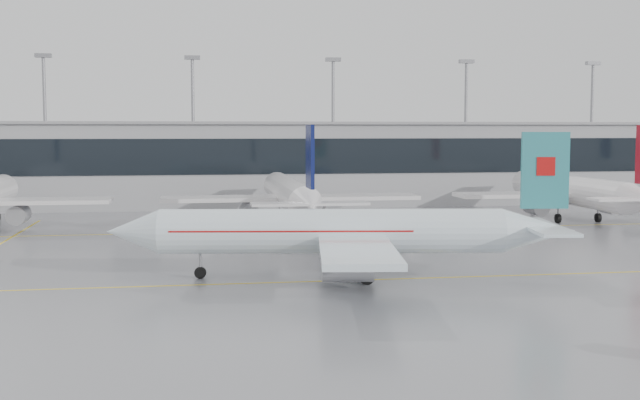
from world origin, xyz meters
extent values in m
plane|color=gray|center=(0.00, 0.00, 0.00)|extent=(320.00, 320.00, 0.00)
cube|color=gold|center=(0.00, 0.00, 0.01)|extent=(120.00, 0.25, 0.01)
cube|color=gold|center=(0.00, 30.00, 0.01)|extent=(120.00, 0.25, 0.01)
cube|color=#99999C|center=(0.00, 62.00, 6.00)|extent=(180.00, 15.00, 12.00)
cube|color=black|center=(0.00, 54.45, 7.50)|extent=(180.00, 0.20, 5.00)
cube|color=gray|center=(0.00, 62.00, 12.20)|extent=(182.00, 16.00, 0.40)
cylinder|color=gray|center=(-33.00, 68.00, 11.00)|extent=(0.50, 0.50, 22.00)
cube|color=gray|center=(-33.00, 68.00, 22.30)|extent=(2.40, 1.00, 0.60)
cylinder|color=gray|center=(-11.00, 68.00, 11.00)|extent=(0.50, 0.50, 22.00)
cube|color=gray|center=(-11.00, 68.00, 22.30)|extent=(2.40, 1.00, 0.60)
cylinder|color=gray|center=(11.00, 68.00, 11.00)|extent=(0.50, 0.50, 22.00)
cube|color=gray|center=(11.00, 68.00, 22.30)|extent=(2.40, 1.00, 0.60)
cylinder|color=gray|center=(33.00, 68.00, 11.00)|extent=(0.50, 0.50, 22.00)
cube|color=gray|center=(33.00, 68.00, 22.30)|extent=(2.40, 1.00, 0.60)
cylinder|color=gray|center=(55.00, 68.00, 11.00)|extent=(0.50, 0.50, 22.00)
cube|color=gray|center=(55.00, 68.00, 22.30)|extent=(2.40, 1.00, 0.60)
cylinder|color=white|center=(-0.86, 1.12, 3.59)|extent=(26.05, 6.95, 3.39)
cone|color=white|center=(-15.63, 3.19, 3.59)|extent=(4.43, 3.91, 3.39)
cone|color=white|center=(14.70, -1.07, 3.59)|extent=(6.02, 4.13, 3.39)
cube|color=white|center=(0.62, 0.91, 3.19)|extent=(8.84, 28.41, 0.45)
cube|color=white|center=(14.90, -1.10, 3.89)|extent=(4.27, 11.05, 0.25)
cube|color=teal|center=(15.10, -1.13, 8.17)|extent=(3.61, 0.85, 5.78)
cylinder|color=#94949A|center=(-0.54, -3.78, 1.69)|extent=(3.86, 2.58, 2.10)
cylinder|color=#94949A|center=(0.80, 5.73, 1.69)|extent=(3.86, 2.58, 2.10)
cylinder|color=gray|center=(-10.68, 2.49, 1.17)|extent=(0.20, 0.20, 1.44)
cylinder|color=black|center=(-10.68, 2.49, 0.45)|extent=(0.93, 0.42, 0.90)
cylinder|color=gray|center=(1.25, -1.81, 1.27)|extent=(0.24, 0.24, 1.44)
cylinder|color=black|center=(1.25, -1.81, 0.55)|extent=(1.15, 0.60, 1.10)
cylinder|color=gray|center=(1.98, 3.34, 1.27)|extent=(0.24, 0.24, 1.44)
cylinder|color=black|center=(1.98, 3.34, 0.55)|extent=(1.15, 0.60, 1.10)
cube|color=#B70F0F|center=(15.10, -1.13, 8.48)|extent=(1.45, 0.64, 1.40)
cube|color=#B70F0F|center=(-3.83, 1.53, 3.79)|extent=(18.30, 5.89, 0.12)
cone|color=silver|center=(-35.00, 50.68, 3.80)|extent=(3.59, 4.00, 3.59)
cylinder|color=#94949A|center=(-30.20, 34.00, 1.90)|extent=(2.10, 3.60, 2.10)
cylinder|color=silver|center=(0.00, 35.00, 3.80)|extent=(3.59, 27.36, 3.59)
cone|color=silver|center=(0.00, 50.68, 3.80)|extent=(3.59, 4.00, 3.59)
cone|color=silver|center=(0.00, 18.52, 3.80)|extent=(3.59, 5.60, 3.59)
cube|color=silver|center=(0.00, 33.50, 3.40)|extent=(29.64, 5.00, 0.45)
cube|color=silver|center=(0.00, 18.32, 4.10)|extent=(11.40, 2.80, 0.25)
cube|color=#0C1345|center=(0.00, 18.12, 8.66)|extent=(0.35, 3.60, 6.12)
cylinder|color=#94949A|center=(-4.80, 34.00, 1.90)|extent=(2.10, 3.60, 2.10)
cylinder|color=#94949A|center=(4.80, 34.00, 1.90)|extent=(2.10, 3.60, 2.10)
cylinder|color=gray|center=(0.00, 45.68, 1.23)|extent=(0.20, 0.20, 1.56)
cylinder|color=black|center=(0.00, 45.68, 0.45)|extent=(0.30, 0.90, 0.90)
cylinder|color=gray|center=(-2.60, 32.50, 1.33)|extent=(0.24, 0.24, 1.56)
cylinder|color=black|center=(-2.60, 32.50, 0.55)|extent=(0.45, 1.10, 1.10)
cylinder|color=gray|center=(2.60, 32.50, 1.33)|extent=(0.24, 0.24, 1.56)
cylinder|color=black|center=(2.60, 32.50, 0.55)|extent=(0.45, 1.10, 1.10)
cylinder|color=silver|center=(35.00, 35.00, 3.80)|extent=(3.59, 27.36, 3.59)
cone|color=silver|center=(35.00, 50.68, 3.80)|extent=(3.59, 4.00, 3.59)
cube|color=silver|center=(35.00, 33.50, 3.40)|extent=(29.64, 5.00, 0.45)
cylinder|color=#94949A|center=(30.20, 34.00, 1.90)|extent=(2.10, 3.60, 2.10)
cylinder|color=#94949A|center=(39.80, 34.00, 1.90)|extent=(2.10, 3.60, 2.10)
cylinder|color=gray|center=(35.00, 45.68, 1.23)|extent=(0.20, 0.20, 1.56)
cylinder|color=black|center=(35.00, 45.68, 0.45)|extent=(0.30, 0.90, 0.90)
cylinder|color=gray|center=(32.40, 32.50, 1.33)|extent=(0.24, 0.24, 1.56)
cylinder|color=black|center=(32.40, 32.50, 0.55)|extent=(0.45, 1.10, 1.10)
cylinder|color=gray|center=(37.60, 32.50, 1.33)|extent=(0.24, 0.24, 1.56)
cylinder|color=black|center=(37.60, 32.50, 0.55)|extent=(0.45, 1.10, 1.10)
camera|label=1|loc=(-11.13, -58.01, 11.20)|focal=45.00mm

